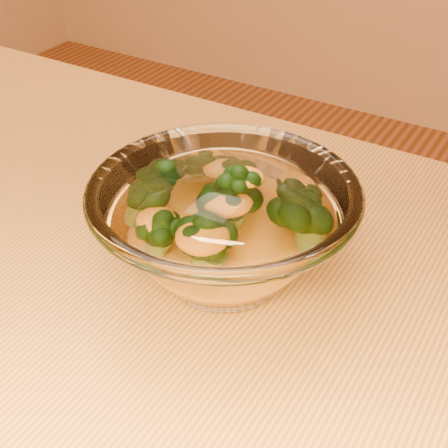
% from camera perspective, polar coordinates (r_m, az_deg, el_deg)
% --- Properties ---
extents(table, '(1.20, 0.80, 0.75)m').
position_cam_1_polar(table, '(0.60, -12.64, -14.75)').
color(table, '#C3833A').
rests_on(table, ground).
extents(glass_bowl, '(0.22, 0.22, 0.10)m').
position_cam_1_polar(glass_bowl, '(0.51, -0.00, -0.43)').
color(glass_bowl, white).
rests_on(glass_bowl, table).
extents(cheese_sauce, '(0.11, 0.11, 0.03)m').
position_cam_1_polar(cheese_sauce, '(0.52, -0.00, -2.24)').
color(cheese_sauce, orange).
rests_on(cheese_sauce, glass_bowl).
extents(broccoli_heap, '(0.17, 0.13, 0.07)m').
position_cam_1_polar(broccoli_heap, '(0.52, -0.43, 1.38)').
color(broccoli_heap, black).
rests_on(broccoli_heap, cheese_sauce).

